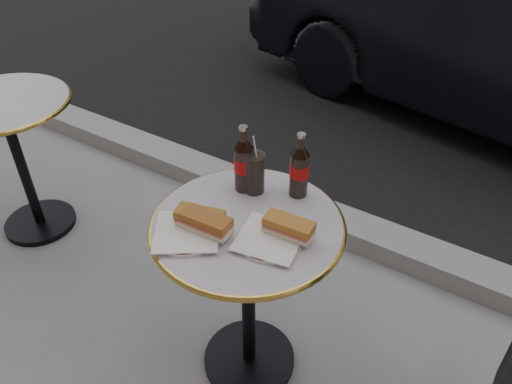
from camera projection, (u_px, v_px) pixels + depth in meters
The scene contains 13 objects.
ground at pixel (249, 361), 2.01m from camera, with size 80.00×80.00×0.00m, color gray.
asphalt_road at pixel (504, 19), 5.36m from camera, with size 40.00×8.00×0.00m, color black.
curb at pixel (344, 227), 2.58m from camera, with size 40.00×0.20×0.12m, color gray.
bistro_table at pixel (248, 300), 1.79m from camera, with size 0.62×0.62×0.73m, color #BAB2C4, non-canonical shape.
bistro_table_second at pixel (22, 168), 2.45m from camera, with size 0.62×0.62×0.73m, color #BAB2C4, non-canonical shape.
plate_left at pixel (187, 233), 1.52m from camera, with size 0.20×0.20×0.01m, color white.
plate_right at pixel (270, 240), 1.49m from camera, with size 0.20×0.20×0.01m, color white.
sandwich_left_a at pixel (200, 219), 1.52m from camera, with size 0.15×0.07×0.05m, color olive.
sandwich_left_b at pixel (207, 224), 1.50m from camera, with size 0.16×0.07×0.05m, color #9A5727.
sandwich_right at pixel (289, 228), 1.49m from camera, with size 0.15×0.07×0.05m, color #B26E2D.
cola_bottle_left at pixel (244, 159), 1.63m from camera, with size 0.07×0.07×0.24m, color black, non-canonical shape.
cola_bottle_right at pixel (300, 165), 1.61m from camera, with size 0.07×0.07×0.23m, color black, non-canonical shape.
cola_glass at pixel (254, 173), 1.65m from camera, with size 0.07×0.07×0.15m, color black.
Camera 1 is at (0.66, -0.99, 1.75)m, focal length 35.00 mm.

